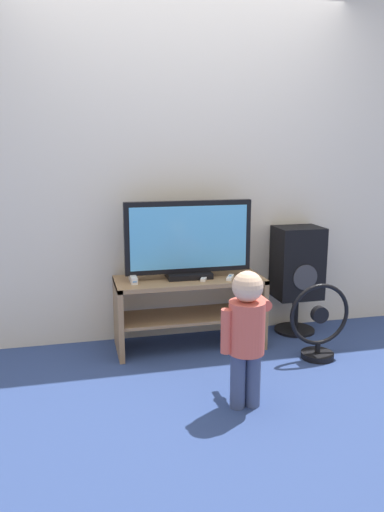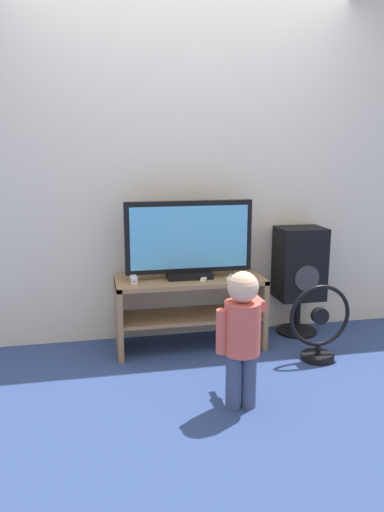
{
  "view_description": "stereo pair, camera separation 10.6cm",
  "coord_description": "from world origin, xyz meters",
  "px_view_note": "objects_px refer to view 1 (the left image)",
  "views": [
    {
      "loc": [
        -0.8,
        -3.17,
        1.43
      ],
      "look_at": [
        0.0,
        0.13,
        0.7
      ],
      "focal_mm": 35.0,
      "sensor_mm": 36.0,
      "label": 1
    },
    {
      "loc": [
        -0.7,
        -3.19,
        1.43
      ],
      "look_at": [
        0.0,
        0.13,
        0.7
      ],
      "focal_mm": 35.0,
      "sensor_mm": 36.0,
      "label": 2
    }
  ],
  "objects_px": {
    "television": "(189,240)",
    "child": "(246,328)",
    "game_console": "(133,279)",
    "floor_fan": "(319,325)",
    "remote_secondary": "(204,278)",
    "remote_primary": "(230,277)",
    "speaker_tower": "(297,266)"
  },
  "relations": [
    {
      "from": "remote_primary",
      "to": "floor_fan",
      "type": "distance_m",
      "value": 0.7
    },
    {
      "from": "remote_secondary",
      "to": "floor_fan",
      "type": "xyz_separation_m",
      "value": [
        0.72,
        -0.36,
        -0.29
      ]
    },
    {
      "from": "remote_primary",
      "to": "speaker_tower",
      "type": "bearing_deg",
      "value": 17.37
    },
    {
      "from": "game_console",
      "to": "speaker_tower",
      "type": "height_order",
      "value": "speaker_tower"
    },
    {
      "from": "game_console",
      "to": "remote_secondary",
      "type": "distance_m",
      "value": 0.5
    },
    {
      "from": "television",
      "to": "game_console",
      "type": "xyz_separation_m",
      "value": [
        -0.41,
        -0.03,
        -0.25
      ]
    },
    {
      "from": "game_console",
      "to": "floor_fan",
      "type": "height_order",
      "value": "game_console"
    },
    {
      "from": "television",
      "to": "game_console",
      "type": "relative_size",
      "value": 4.91
    },
    {
      "from": "remote_primary",
      "to": "speaker_tower",
      "type": "xyz_separation_m",
      "value": [
        0.61,
        0.19,
        0.01
      ]
    },
    {
      "from": "television",
      "to": "remote_primary",
      "type": "distance_m",
      "value": 0.4
    },
    {
      "from": "television",
      "to": "remote_secondary",
      "type": "height_order",
      "value": "television"
    },
    {
      "from": "game_console",
      "to": "floor_fan",
      "type": "bearing_deg",
      "value": -18.68
    },
    {
      "from": "remote_primary",
      "to": "remote_secondary",
      "type": "xyz_separation_m",
      "value": [
        -0.18,
        0.03,
        0.0
      ]
    },
    {
      "from": "television",
      "to": "remote_primary",
      "type": "bearing_deg",
      "value": -21.81
    },
    {
      "from": "television",
      "to": "remote_secondary",
      "type": "relative_size",
      "value": 6.93
    },
    {
      "from": "game_console",
      "to": "child",
      "type": "distance_m",
      "value": 1.05
    },
    {
      "from": "remote_primary",
      "to": "child",
      "type": "height_order",
      "value": "child"
    },
    {
      "from": "game_console",
      "to": "child",
      "type": "xyz_separation_m",
      "value": [
        0.51,
        -0.92,
        -0.08
      ]
    },
    {
      "from": "speaker_tower",
      "to": "floor_fan",
      "type": "height_order",
      "value": "speaker_tower"
    },
    {
      "from": "child",
      "to": "speaker_tower",
      "type": "height_order",
      "value": "speaker_tower"
    },
    {
      "from": "child",
      "to": "floor_fan",
      "type": "bearing_deg",
      "value": 35.2
    },
    {
      "from": "speaker_tower",
      "to": "game_console",
      "type": "bearing_deg",
      "value": -175.22
    },
    {
      "from": "television",
      "to": "child",
      "type": "xyz_separation_m",
      "value": [
        0.1,
        -0.95,
        -0.33
      ]
    },
    {
      "from": "game_console",
      "to": "remote_secondary",
      "type": "bearing_deg",
      "value": -6.4
    },
    {
      "from": "child",
      "to": "floor_fan",
      "type": "relative_size",
      "value": 1.47
    },
    {
      "from": "game_console",
      "to": "floor_fan",
      "type": "xyz_separation_m",
      "value": [
        1.22,
        -0.41,
        -0.3
      ]
    },
    {
      "from": "remote_primary",
      "to": "television",
      "type": "bearing_deg",
      "value": 158.19
    },
    {
      "from": "child",
      "to": "floor_fan",
      "type": "xyz_separation_m",
      "value": [
        0.71,
        0.5,
        -0.22
      ]
    },
    {
      "from": "speaker_tower",
      "to": "floor_fan",
      "type": "xyz_separation_m",
      "value": [
        -0.07,
        -0.52,
        -0.3
      ]
    },
    {
      "from": "remote_primary",
      "to": "remote_secondary",
      "type": "relative_size",
      "value": 0.99
    },
    {
      "from": "game_console",
      "to": "remote_primary",
      "type": "height_order",
      "value": "game_console"
    },
    {
      "from": "floor_fan",
      "to": "television",
      "type": "bearing_deg",
      "value": 151.6
    }
  ]
}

